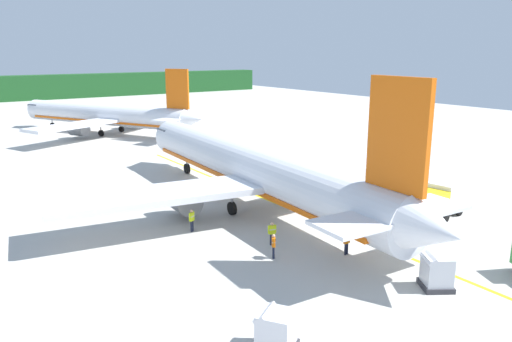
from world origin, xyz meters
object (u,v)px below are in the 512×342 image
(crew_loader_left, at_px, (192,219))
(crew_supervisor, at_px, (272,232))
(crew_loader_right, at_px, (274,244))
(cargo_container_mid, at_px, (436,272))
(cargo_container_near, at_px, (276,332))
(airliner_mid_apron, at_px, (106,115))
(crew_marshaller, at_px, (347,241))
(service_truck_baggage, at_px, (443,197))
(airliner_foreground, at_px, (253,169))

(crew_loader_left, relative_size, crew_supervisor, 1.04)
(crew_loader_right, bearing_deg, crew_loader_left, 105.72)
(crew_loader_right, bearing_deg, cargo_container_mid, -59.71)
(cargo_container_near, distance_m, crew_loader_right, 10.34)
(cargo_container_mid, relative_size, crew_loader_right, 1.38)
(crew_supervisor, bearing_deg, airliner_mid_apron, 83.16)
(cargo_container_near, distance_m, cargo_container_mid, 11.21)
(crew_marshaller, xyz_separation_m, crew_supervisor, (-3.08, 4.16, 0.03))
(service_truck_baggage, height_order, crew_marshaller, service_truck_baggage)
(cargo_container_near, relative_size, cargo_container_mid, 1.05)
(airliner_foreground, distance_m, cargo_container_near, 21.50)
(cargo_container_mid, relative_size, crew_loader_left, 1.32)
(cargo_container_near, distance_m, crew_loader_left, 16.28)
(service_truck_baggage, relative_size, cargo_container_near, 2.43)
(service_truck_baggage, distance_m, cargo_container_mid, 14.13)
(crew_marshaller, height_order, crew_supervisor, crew_supervisor)
(crew_marshaller, distance_m, crew_loader_left, 11.68)
(airliner_mid_apron, bearing_deg, airliner_foreground, -93.25)
(airliner_foreground, distance_m, crew_marshaller, 12.40)
(crew_loader_right, bearing_deg, crew_marshaller, -27.90)
(crew_marshaller, distance_m, crew_loader_right, 4.92)
(service_truck_baggage, height_order, crew_loader_right, service_truck_baggage)
(crew_marshaller, bearing_deg, crew_supervisor, 126.47)
(airliner_foreground, xyz_separation_m, crew_loader_right, (-5.13, -9.83, -2.41))
(airliner_foreground, distance_m, crew_loader_left, 7.97)
(crew_marshaller, height_order, crew_loader_left, crew_loader_left)
(cargo_container_mid, xyz_separation_m, crew_loader_right, (-5.08, 8.70, -0.01))
(airliner_mid_apron, height_order, crew_loader_right, airliner_mid_apron)
(cargo_container_near, bearing_deg, service_truck_baggage, 17.98)
(airliner_foreground, relative_size, cargo_container_near, 17.30)
(crew_supervisor, bearing_deg, cargo_container_mid, -70.15)
(service_truck_baggage, xyz_separation_m, crew_supervisor, (-15.57, 2.74, -0.54))
(cargo_container_mid, distance_m, crew_marshaller, 6.44)
(airliner_foreground, height_order, cargo_container_near, airliner_foreground)
(service_truck_baggage, bearing_deg, cargo_container_near, -162.02)
(airliner_foreground, height_order, crew_supervisor, airliner_foreground)
(crew_loader_left, bearing_deg, crew_supervisor, -58.92)
(airliner_mid_apron, relative_size, service_truck_baggage, 5.88)
(crew_supervisor, bearing_deg, crew_loader_left, 121.08)
(cargo_container_mid, height_order, crew_marshaller, cargo_container_mid)
(crew_loader_right, bearing_deg, service_truck_baggage, -2.98)
(crew_marshaller, relative_size, crew_supervisor, 0.97)
(service_truck_baggage, distance_m, crew_marshaller, 12.58)
(airliner_mid_apron, xyz_separation_m, crew_marshaller, (-3.40, -58.16, -2.09))
(cargo_container_near, xyz_separation_m, crew_loader_left, (4.03, 15.77, 0.07))
(service_truck_baggage, relative_size, crew_marshaller, 3.59)
(crew_loader_left, distance_m, crew_supervisor, 6.51)
(cargo_container_mid, bearing_deg, cargo_container_near, 178.10)
(crew_marshaller, xyz_separation_m, crew_loader_right, (-4.35, 2.30, 0.02))
(airliner_foreground, distance_m, crew_loader_right, 11.35)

